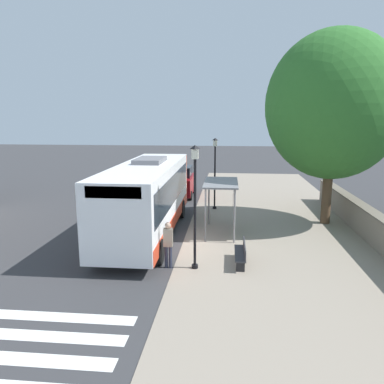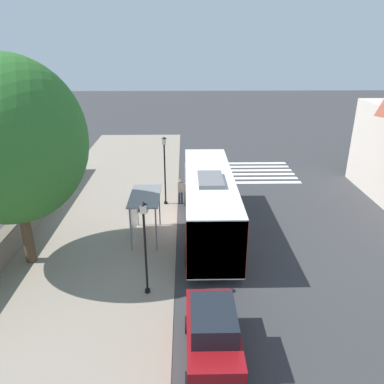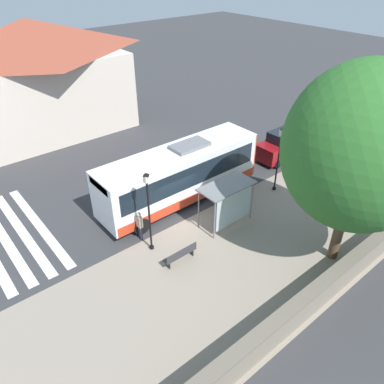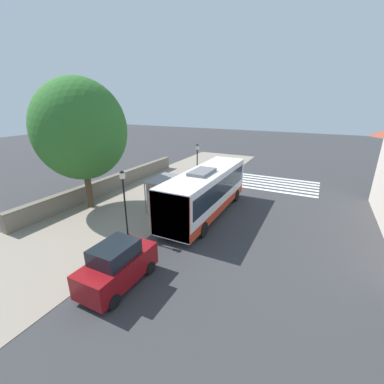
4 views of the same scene
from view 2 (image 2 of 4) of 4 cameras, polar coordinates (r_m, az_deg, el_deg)
name	(u,v)px [view 2 (image 2 of 4)]	position (r m, az deg, el deg)	size (l,w,h in m)	color
ground_plane	(177,223)	(22.73, -2.30, -4.71)	(120.00, 120.00, 0.00)	#353538
sidewalk_plaza	(102,223)	(23.26, -13.49, -4.66)	(9.00, 44.00, 0.02)	gray
crosswalk_stripes	(239,172)	(31.35, 7.18, 3.00)	(9.00, 5.25, 0.01)	silver
stone_wall	(33,213)	(24.17, -23.07, -3.02)	(0.60, 20.00, 1.41)	slate
bus	(209,202)	(20.86, 2.62, -1.58)	(2.73, 10.51, 3.64)	white
bus_shelter	(142,203)	(20.40, -7.56, -1.68)	(1.60, 3.17, 2.56)	slate
pedestrian	(180,189)	(24.84, -1.77, 0.44)	(0.34, 0.24, 1.78)	#2D3347
bench	(139,201)	(24.71, -8.15, -1.36)	(0.40, 1.86, 0.88)	#333338
street_lamp_near	(165,165)	(24.27, -4.19, 4.07)	(0.28, 0.28, 4.63)	black
street_lamp_far	(145,241)	(15.73, -7.19, -7.40)	(0.28, 0.28, 4.38)	black
shade_tree	(9,141)	(18.42, -26.09, 6.96)	(6.80, 6.80, 9.92)	brown
parked_car_behind_bus	(213,335)	(13.63, 3.15, -20.95)	(1.88, 3.94, 2.16)	maroon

